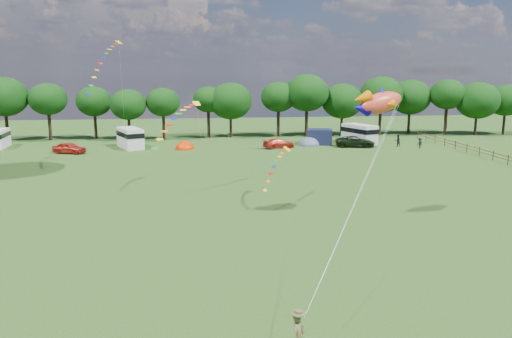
{
  "coord_description": "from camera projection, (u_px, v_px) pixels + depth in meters",
  "views": [
    {
      "loc": [
        -4.23,
        -26.15,
        10.79
      ],
      "look_at": [
        0.0,
        8.0,
        4.0
      ],
      "focal_mm": 35.0,
      "sensor_mm": 36.0,
      "label": 1
    }
  ],
  "objects": [
    {
      "name": "car_a",
      "position": [
        69.0,
        148.0,
        66.04
      ],
      "size": [
        4.86,
        3.36,
        1.51
      ],
      "primitive_type": "imported",
      "rotation": [
        0.0,
        0.0,
        1.18
      ],
      "color": "#B22319",
      "rests_on": "ground"
    },
    {
      "name": "car_d",
      "position": [
        355.0,
        142.0,
        71.69
      ],
      "size": [
        6.15,
        3.81,
        1.56
      ],
      "primitive_type": "imported",
      "rotation": [
        0.0,
        0.0,
        1.34
      ],
      "color": "black",
      "rests_on": "ground"
    },
    {
      "name": "campervan_d",
      "position": [
        359.0,
        133.0,
        75.11
      ],
      "size": [
        4.5,
        6.33,
        2.86
      ],
      "rotation": [
        0.0,
        0.0,
        1.96
      ],
      "color": "silver",
      "rests_on": "ground"
    },
    {
      "name": "fish_kite",
      "position": [
        377.0,
        103.0,
        34.95
      ],
      "size": [
        4.36,
        2.46,
        2.28
      ],
      "rotation": [
        0.0,
        -0.21,
        0.3
      ],
      "color": "red",
      "rests_on": "ground"
    },
    {
      "name": "car_c",
      "position": [
        279.0,
        143.0,
        70.7
      ],
      "size": [
        4.82,
        3.11,
        1.34
      ],
      "primitive_type": "imported",
      "rotation": [
        0.0,
        0.0,
        1.87
      ],
      "color": "#A92417",
      "rests_on": "ground"
    },
    {
      "name": "walker_a",
      "position": [
        398.0,
        141.0,
        71.86
      ],
      "size": [
        0.86,
        0.55,
        1.73
      ],
      "primitive_type": "imported",
      "rotation": [
        0.0,
        0.0,
        3.18
      ],
      "color": "black",
      "rests_on": "ground"
    },
    {
      "name": "ground_plane",
      "position": [
        273.0,
        266.0,
        28.06
      ],
      "size": [
        180.0,
        180.0,
        0.0
      ],
      "primitive_type": "plane",
      "color": "black",
      "rests_on": "ground"
    },
    {
      "name": "campervan_b",
      "position": [
        130.0,
        137.0,
        70.66
      ],
      "size": [
        4.48,
        6.28,
        2.83
      ],
      "rotation": [
        0.0,
        0.0,
        1.96
      ],
      "color": "silver",
      "rests_on": "ground"
    },
    {
      "name": "streamer_kite_a",
      "position": [
        106.0,
        59.0,
        53.19
      ],
      "size": [
        3.35,
        5.7,
        5.8
      ],
      "rotation": [
        0.0,
        0.0,
        1.06
      ],
      "color": "#E9B313",
      "rests_on": "ground"
    },
    {
      "name": "tent_orange",
      "position": [
        185.0,
        149.0,
        69.99
      ],
      "size": [
        2.75,
        3.01,
        2.15
      ],
      "color": "red",
      "rests_on": "ground"
    },
    {
      "name": "walker_b",
      "position": [
        420.0,
        143.0,
        70.41
      ],
      "size": [
        1.05,
        0.69,
        1.5
      ],
      "primitive_type": "imported",
      "rotation": [
        0.0,
        0.0,
        3.41
      ],
      "color": "black",
      "rests_on": "ground"
    },
    {
      "name": "streamer_kite_c",
      "position": [
        279.0,
        161.0,
        41.08
      ],
      "size": [
        3.14,
        5.03,
        2.82
      ],
      "rotation": [
        0.0,
        0.0,
        1.04
      ],
      "color": "yellow",
      "rests_on": "ground"
    },
    {
      "name": "tent_greyblue",
      "position": [
        309.0,
        145.0,
        73.49
      ],
      "size": [
        3.28,
        3.6,
        2.44
      ],
      "color": "#465365",
      "rests_on": "ground"
    },
    {
      "name": "streamer_kite_b",
      "position": [
        180.0,
        117.0,
        44.71
      ],
      "size": [
        4.36,
        4.62,
        3.83
      ],
      "rotation": [
        0.0,
        0.0,
        0.36
      ],
      "color": "yellow",
      "rests_on": "ground"
    },
    {
      "name": "awning_navy",
      "position": [
        319.0,
        137.0,
        74.23
      ],
      "size": [
        4.21,
        3.71,
        2.26
      ],
      "primitive_type": "cube",
      "rotation": [
        0.0,
        0.0,
        -0.24
      ],
      "color": "#151935",
      "rests_on": "ground"
    },
    {
      "name": "kite_flyer",
      "position": [
        298.0,
        338.0,
        18.69
      ],
      "size": [
        0.8,
        0.83,
        1.92
      ],
      "primitive_type": "imported",
      "rotation": [
        0.0,
        0.0,
        0.89
      ],
      "color": "brown",
      "rests_on": "ground"
    },
    {
      "name": "tree_line",
      "position": [
        253.0,
        99.0,
        81.01
      ],
      "size": [
        102.98,
        10.98,
        10.27
      ],
      "color": "black",
      "rests_on": "ground"
    },
    {
      "name": "fence",
      "position": [
        473.0,
        149.0,
        65.37
      ],
      "size": [
        0.12,
        33.12,
        1.2
      ],
      "color": "#472D19",
      "rests_on": "ground"
    }
  ]
}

